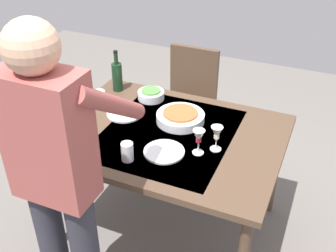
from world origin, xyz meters
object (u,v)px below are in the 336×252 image
water_cup_near_left (100,97)px  dinner_plate_near (125,113)px  person_server (58,175)px  chair_near (189,97)px  wine_bottle (117,76)px  wine_glass_right (199,137)px  dining_table (168,144)px  dinner_plate_far (164,152)px  wine_glass_left (217,134)px  serving_bowl_pasta (180,117)px  side_bowl_salad (151,94)px  water_cup_near_right (127,152)px

water_cup_near_left → dinner_plate_near: size_ratio=0.38×
person_server → dinner_plate_near: bearing=-80.8°
chair_near → wine_bottle: wine_bottle is taller
wine_glass_right → water_cup_near_left: bearing=-19.0°
dining_table → dinner_plate_far: bearing=107.0°
person_server → wine_glass_left: size_ratio=11.19×
person_server → dinner_plate_far: size_ratio=7.34×
water_cup_near_left → serving_bowl_pasta: bearing=179.3°
chair_near → dinner_plate_near: bearing=79.7°
wine_bottle → dinner_plate_near: wine_bottle is taller
wine_glass_left → dinner_plate_far: 0.31m
dining_table → wine_glass_right: wine_glass_right is taller
dining_table → wine_glass_left: bearing=171.4°
dining_table → side_bowl_salad: bearing=-51.4°
dinner_plate_near → dinner_plate_far: 0.49m
chair_near → water_cup_near_right: 1.26m
chair_near → water_cup_near_right: (-0.10, 1.22, 0.30)m
water_cup_near_left → serving_bowl_pasta: water_cup_near_left is taller
chair_near → wine_glass_left: size_ratio=6.03×
wine_bottle → side_bowl_salad: size_ratio=1.64×
wine_glass_left → dinner_plate_far: bearing=29.1°
person_server → wine_glass_right: size_ratio=11.19×
dining_table → side_bowl_salad: side_bowl_salad is taller
person_server → water_cup_near_right: (-0.10, -0.44, -0.14)m
chair_near → dinner_plate_far: 1.14m
chair_near → wine_glass_right: (-0.43, 1.01, 0.35)m
chair_near → wine_glass_right: wine_glass_right is taller
water_cup_near_left → dinner_plate_far: (-0.62, 0.35, -0.04)m
dining_table → side_bowl_salad: 0.45m
chair_near → side_bowl_salad: 0.62m
serving_bowl_pasta → dining_table: bearing=82.7°
wine_bottle → dinner_plate_far: 0.83m
chair_near → side_bowl_salad: size_ratio=5.06×
person_server → side_bowl_salad: person_server is taller
water_cup_near_left → wine_bottle: bearing=-95.7°
side_bowl_salad → dinner_plate_near: 0.26m
wine_bottle → water_cup_near_right: 0.83m
wine_glass_right → serving_bowl_pasta: wine_glass_right is taller
wine_glass_left → side_bowl_salad: size_ratio=0.84×
side_bowl_salad → wine_glass_right: bearing=137.7°
wine_glass_left → dinner_plate_far: size_ratio=0.66×
serving_bowl_pasta → dinner_plate_near: size_ratio=1.30×
water_cup_near_left → dining_table: bearing=164.5°
dining_table → water_cup_near_left: (0.57, -0.16, 0.12)m
dining_table → side_bowl_salad: size_ratio=7.53×
wine_glass_right → dinner_plate_near: bearing=-20.0°
serving_bowl_pasta → side_bowl_salad: size_ratio=1.67×
chair_near → wine_glass_left: bearing=118.5°
wine_bottle → serving_bowl_pasta: (-0.56, 0.22, -0.08)m
wine_bottle → wine_glass_left: size_ratio=1.96×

